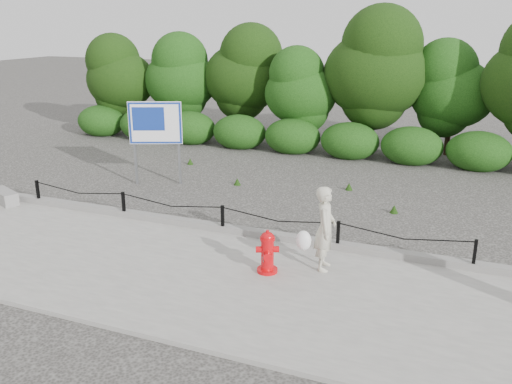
{
  "coord_description": "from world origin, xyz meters",
  "views": [
    {
      "loc": [
        4.66,
        -9.73,
        4.43
      ],
      "look_at": [
        0.69,
        0.2,
        1.0
      ],
      "focal_mm": 38.0,
      "sensor_mm": 36.0,
      "label": 1
    }
  ],
  "objects_px": {
    "pedestrian": "(324,229)",
    "concrete_block": "(4,197)",
    "fire_hydrant": "(267,252)",
    "advertising_sign": "(155,127)"
  },
  "relations": [
    {
      "from": "pedestrian",
      "to": "concrete_block",
      "type": "xyz_separation_m",
      "value": [
        -8.29,
        0.67,
        -0.61
      ]
    },
    {
      "from": "fire_hydrant",
      "to": "concrete_block",
      "type": "bearing_deg",
      "value": 147.67
    },
    {
      "from": "pedestrian",
      "to": "concrete_block",
      "type": "bearing_deg",
      "value": 77.11
    },
    {
      "from": "fire_hydrant",
      "to": "pedestrian",
      "type": "distance_m",
      "value": 1.09
    },
    {
      "from": "fire_hydrant",
      "to": "advertising_sign",
      "type": "distance_m",
      "value": 6.51
    },
    {
      "from": "advertising_sign",
      "to": "concrete_block",
      "type": "bearing_deg",
      "value": -152.81
    },
    {
      "from": "fire_hydrant",
      "to": "pedestrian",
      "type": "xyz_separation_m",
      "value": [
        0.88,
        0.52,
        0.38
      ]
    },
    {
      "from": "pedestrian",
      "to": "advertising_sign",
      "type": "distance_m",
      "value": 6.85
    },
    {
      "from": "fire_hydrant",
      "to": "advertising_sign",
      "type": "relative_size",
      "value": 0.34
    },
    {
      "from": "pedestrian",
      "to": "advertising_sign",
      "type": "height_order",
      "value": "advertising_sign"
    }
  ]
}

